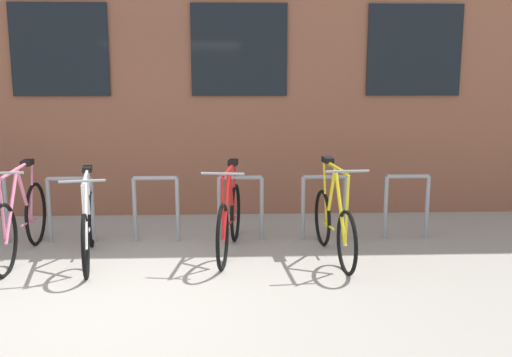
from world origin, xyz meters
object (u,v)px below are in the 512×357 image
bicycle_red (229,219)px  bicycle_yellow (334,223)px  bicycle_white (88,226)px  bicycle_pink (21,222)px

bicycle_red → bicycle_yellow: (1.13, -0.21, -0.01)m
bicycle_white → bicycle_yellow: size_ratio=1.03×
bicycle_white → bicycle_pink: bicycle_pink is taller
bicycle_white → bicycle_yellow: (2.64, -0.03, 0.01)m
bicycle_yellow → bicycle_white: bearing=179.3°
bicycle_white → bicycle_pink: size_ratio=0.94×
bicycle_white → bicycle_red: bearing=6.6°
bicycle_pink → bicycle_white: bearing=-6.2°
bicycle_white → bicycle_yellow: bearing=-0.7°
bicycle_red → bicycle_pink: size_ratio=0.94×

